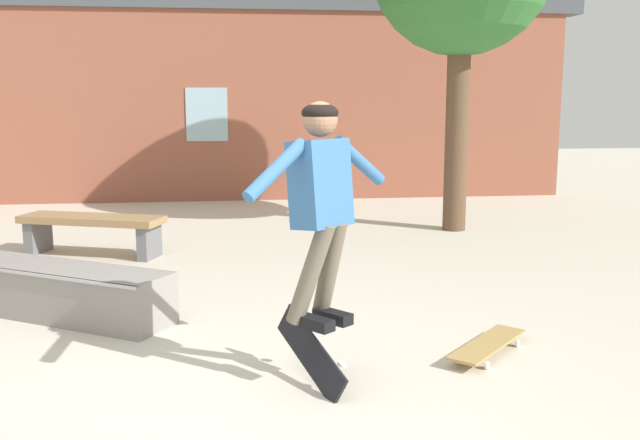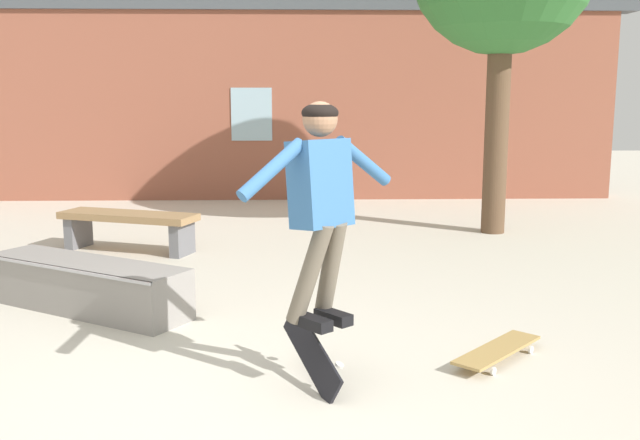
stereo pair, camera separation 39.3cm
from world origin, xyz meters
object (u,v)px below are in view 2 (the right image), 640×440
Objects in this scene: skate_ledge at (86,286)px; skateboard_resting at (498,350)px; park_bench at (128,223)px; skater at (320,194)px; skateboard_flipping at (311,352)px.

skate_ledge is 3.39m from skateboard_resting.
skateboard_resting is at bearing -27.20° from park_bench.
park_bench is 4.59m from skater.
skater is (2.11, -3.98, 0.87)m from park_bench.
park_bench reaches higher than skateboard_resting.
skate_ledge is 1.41× the size of skater.
skater reaches higher than skateboard_resting.
skater is at bearing -42.07° from park_bench.
skate_ledge reaches higher than skateboard_resting.
park_bench is at bearing -93.41° from skateboard_resting.
skateboard_resting is (1.28, 0.32, -0.12)m from skateboard_flipping.
park_bench is 4.43m from skateboard_flipping.
park_bench is 2.18× the size of skateboard_flipping.
skater is at bearing -29.16° from skateboard_resting.
skate_ledge reaches higher than skateboard_flipping.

